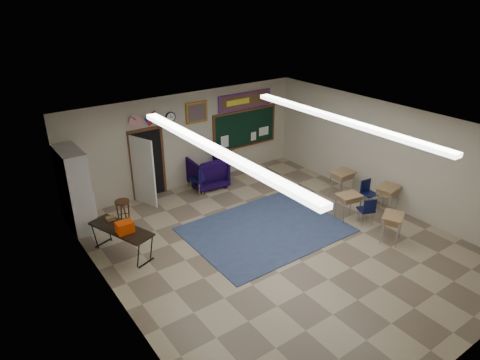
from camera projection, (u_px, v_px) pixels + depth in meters
floor at (280, 246)px, 10.65m from camera, size 9.00×9.00×0.00m
back_wall at (188, 140)px, 13.35m from camera, size 8.00×0.04×3.00m
front_wall at (470, 294)px, 6.70m from camera, size 8.00×0.04×3.00m
left_wall at (118, 247)px, 7.91m from camera, size 0.04×9.00×3.00m
right_wall at (389, 156)px, 12.15m from camera, size 0.04×9.00×3.00m
ceiling at (285, 131)px, 9.41m from camera, size 8.00×9.00×0.04m
area_rug at (266, 230)px, 11.35m from camera, size 4.00×3.00×0.02m
fluorescent_strips at (285, 133)px, 9.43m from camera, size 3.86×6.00×0.10m
doorway at (146, 166)px, 12.63m from camera, size 1.10×0.89×2.16m
chalkboard at (245, 129)px, 14.51m from camera, size 2.55×0.14×1.30m
bulletin_board at (245, 101)px, 14.10m from camera, size 2.10×0.05×0.55m
framed_art_print at (197, 112)px, 13.16m from camera, size 0.75×0.05×0.65m
wall_clock at (171, 117)px, 12.68m from camera, size 0.32×0.05×0.32m
wall_flags at (144, 118)px, 12.16m from camera, size 1.16×0.06×0.70m
storage_cabinet at (75, 189)px, 11.07m from camera, size 0.59×1.25×2.20m
wingback_armchair at (207, 172)px, 13.62m from camera, size 1.16×1.19×1.01m
student_chair_reading at (198, 180)px, 13.19m from camera, size 0.57×0.57×0.90m
student_chair_desk_a at (366, 210)px, 11.50m from camera, size 0.52×0.52×0.80m
student_chair_desk_b at (369, 194)px, 12.37m from camera, size 0.43×0.43×0.80m
student_desk_front_left at (348, 205)px, 11.70m from camera, size 0.71×0.58×0.76m
student_desk_front_right at (342, 183)px, 12.98m from camera, size 0.69×0.52×0.82m
student_desk_back_left at (392, 227)px, 10.69m from camera, size 0.77×0.70×0.75m
student_desk_back_right at (387, 198)px, 12.08m from camera, size 0.74×0.62×0.79m
folding_table at (122, 240)px, 10.20m from camera, size 1.12×1.79×0.97m
wooden_stool at (123, 212)px, 11.51m from camera, size 0.39×0.39×0.69m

